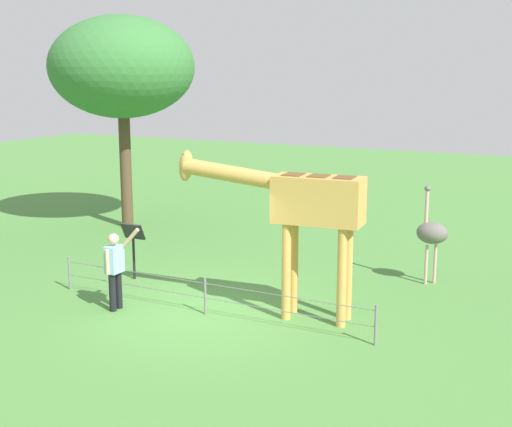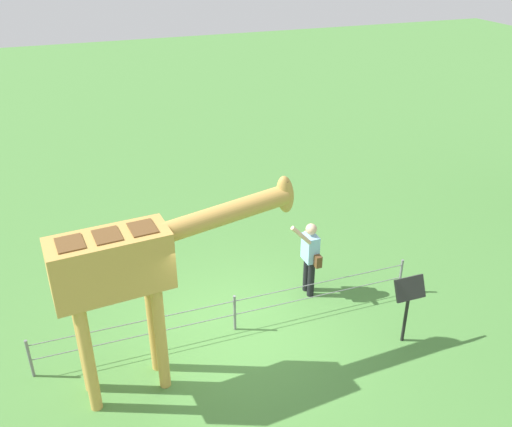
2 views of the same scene
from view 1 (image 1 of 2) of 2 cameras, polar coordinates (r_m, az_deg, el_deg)
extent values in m
plane|color=#4C843D|center=(14.25, -3.86, -7.99)|extent=(60.00, 60.00, 0.00)
cylinder|color=gold|center=(13.58, 2.47, -4.73)|extent=(0.18, 0.18, 1.91)
cylinder|color=gold|center=(13.98, 3.07, -4.26)|extent=(0.18, 0.18, 1.91)
cylinder|color=gold|center=(13.28, 6.97, -5.20)|extent=(0.18, 0.18, 1.91)
cylinder|color=gold|center=(13.68, 7.45, -4.70)|extent=(0.18, 0.18, 1.91)
cube|color=gold|center=(13.30, 5.07, 1.10)|extent=(1.76, 0.86, 0.90)
cube|color=brown|center=(13.37, 3.05, 3.18)|extent=(0.40, 0.47, 0.02)
cube|color=brown|center=(13.22, 5.11, 3.06)|extent=(0.40, 0.47, 0.02)
cube|color=brown|center=(13.09, 7.20, 2.92)|extent=(0.40, 0.47, 0.02)
cylinder|color=gold|center=(13.81, -1.64, 3.17)|extent=(2.25, 0.53, 0.56)
ellipsoid|color=gold|center=(14.26, -5.70, 3.88)|extent=(0.37, 0.29, 0.67)
cylinder|color=brown|center=(14.19, -5.85, 4.57)|extent=(0.05, 0.05, 0.14)
cylinder|color=brown|center=(14.29, -5.58, 4.62)|extent=(0.05, 0.05, 0.14)
cylinder|color=black|center=(14.61, -11.07, -6.08)|extent=(0.14, 0.14, 0.78)
cylinder|color=black|center=(14.46, -11.56, -6.29)|extent=(0.14, 0.14, 0.78)
cube|color=#8CBFE0|center=(14.35, -11.42, -3.65)|extent=(0.25, 0.36, 0.55)
sphere|color=#D8AD8C|center=(14.25, -11.48, -2.04)|extent=(0.22, 0.22, 0.22)
cylinder|color=#D8AD8C|center=(14.20, -10.17, -1.99)|extent=(0.44, 0.09, 0.45)
cylinder|color=#D8AD8C|center=(14.18, -11.96, -3.87)|extent=(0.08, 0.08, 0.50)
cube|color=brown|center=(14.59, -11.02, -4.09)|extent=(0.12, 0.20, 0.24)
cylinder|color=#CC9E93|center=(16.35, 13.63, -4.07)|extent=(0.07, 0.07, 0.90)
cylinder|color=#CC9E93|center=(16.47, 14.30, -3.99)|extent=(0.07, 0.07, 0.90)
ellipsoid|color=#66605B|center=(16.23, 14.09, -1.54)|extent=(0.70, 0.56, 0.49)
cylinder|color=#CC9E93|center=(16.15, 13.67, 0.41)|extent=(0.08, 0.08, 0.80)
sphere|color=#66605B|center=(16.08, 13.74, 1.98)|extent=(0.14, 0.14, 0.14)
cylinder|color=brown|center=(21.86, -10.51, 3.52)|extent=(0.35, 0.35, 3.55)
ellipsoid|color=#387538|center=(21.65, -10.81, 11.59)|extent=(4.32, 4.32, 3.02)
cylinder|color=black|center=(16.53, -9.87, -3.65)|extent=(0.06, 0.06, 0.95)
cube|color=#2D2D2D|center=(16.37, -9.95, -1.44)|extent=(0.56, 0.21, 0.38)
cylinder|color=slate|center=(12.65, 9.68, -8.90)|extent=(0.05, 0.05, 0.75)
cylinder|color=slate|center=(14.03, -4.14, -6.69)|extent=(0.05, 0.05, 0.75)
cylinder|color=slate|center=(16.07, -14.89, -4.69)|extent=(0.05, 0.05, 0.75)
cube|color=slate|center=(13.95, -4.16, -5.67)|extent=(7.00, 0.01, 0.01)
cube|color=slate|center=(14.04, -4.14, -6.84)|extent=(7.00, 0.01, 0.01)
camera|label=2|loc=(19.66, 14.23, 16.65)|focal=38.73mm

